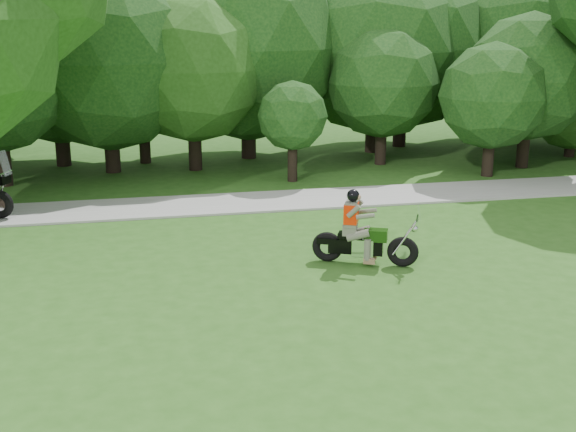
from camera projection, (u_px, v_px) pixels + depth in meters
name	position (u px, v px, depth m)	size (l,w,h in m)	color
ground	(477.00, 303.00, 13.23)	(100.00, 100.00, 0.00)	#285718
walkway	(351.00, 197.00, 20.76)	(60.00, 2.20, 0.06)	gray
tree_line	(293.00, 56.00, 26.02)	(40.28, 12.40, 7.69)	black
chopper_motorcycle	(360.00, 237.00, 15.15)	(2.17, 1.27, 1.61)	black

